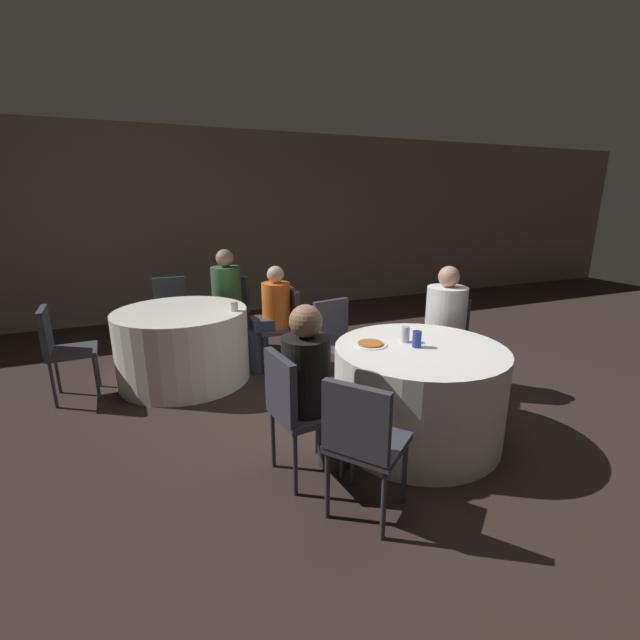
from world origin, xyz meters
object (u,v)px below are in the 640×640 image
table_near (418,393)px  pizza_plate_near (370,344)px  chair_near_west (294,403)px  table_far (183,345)px  chair_far_east (285,320)px  person_white_shirt (443,329)px  chair_near_southwest (362,436)px  person_orange_shirt (269,319)px  chair_far_north (172,306)px  chair_far_west (60,344)px  chair_far_northeast (231,305)px  person_green_jacket (225,300)px  chair_near_northeast (446,334)px  person_black_shirt (317,390)px  soda_can_blue (417,339)px  chair_near_north (336,337)px  soda_can_silver (405,334)px

table_near → pizza_plate_near: pizza_plate_near is taller
chair_near_west → pizza_plate_near: chair_near_west is taller
pizza_plate_near → chair_near_west: bearing=-156.2°
table_far → chair_far_east: size_ratio=1.49×
table_near → person_white_shirt: (0.67, 0.58, 0.26)m
chair_near_southwest → person_orange_shirt: person_orange_shirt is taller
chair_far_east → chair_far_north: 1.56m
table_near → chair_far_west: chair_far_west is taller
chair_far_northeast → person_green_jacket: (-0.09, -0.12, 0.09)m
person_green_jacket → pizza_plate_near: person_green_jacket is taller
chair_near_northeast → chair_far_north: same height
chair_far_east → person_orange_shirt: size_ratio=0.78×
table_far → chair_near_west: chair_near_west is taller
table_near → person_black_shirt: 0.91m
pizza_plate_near → table_near: bearing=-31.2°
chair_far_east → person_orange_shirt: 0.17m
chair_near_southwest → chair_far_northeast: same height
chair_near_northeast → person_black_shirt: bearing=74.5°
chair_far_east → chair_near_southwest: bearing=176.5°
chair_far_northeast → soda_can_blue: size_ratio=7.13×
chair_near_north → person_white_shirt: (0.89, -0.44, 0.09)m
chair_far_east → soda_can_blue: chair_far_east is taller
table_far → chair_near_northeast: size_ratio=1.49×
chair_far_west → soda_can_blue: 3.12m
chair_near_north → chair_far_west: size_ratio=1.00×
chair_near_southwest → table_far: bearing=158.2°
table_near → chair_near_west: size_ratio=1.46×
chair_far_east → person_black_shirt: person_black_shirt is taller
chair_far_west → person_white_shirt: person_white_shirt is taller
table_near → soda_can_blue: size_ratio=10.40×
pizza_plate_near → chair_near_north: bearing=82.9°
chair_near_southwest → chair_far_northeast: bearing=143.1°
table_near → table_far: 2.39m
chair_near_southwest → chair_far_northeast: size_ratio=1.00×
chair_near_north → person_green_jacket: size_ratio=0.71×
table_far → person_white_shirt: bearing=-29.4°
chair_near_north → chair_far_east: 0.78m
person_orange_shirt → soda_can_blue: (0.63, -1.75, 0.23)m
person_green_jacket → soda_can_blue: size_ratio=10.02×
person_white_shirt → person_black_shirt: bearing=73.1°
chair_far_west → person_black_shirt: 2.55m
chair_far_east → chair_far_northeast: same height
person_white_shirt → soda_can_silver: size_ratio=9.86×
person_black_shirt → person_white_shirt: bearing=107.2°
chair_near_southwest → soda_can_silver: size_ratio=7.13×
table_near → soda_can_silver: soda_can_silver is taller
chair_far_west → soda_can_blue: chair_far_west is taller
table_far → person_black_shirt: size_ratio=1.11×
chair_near_northeast → chair_far_northeast: (-1.67, 1.98, 0.00)m
chair_near_north → person_white_shirt: person_white_shirt is taller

